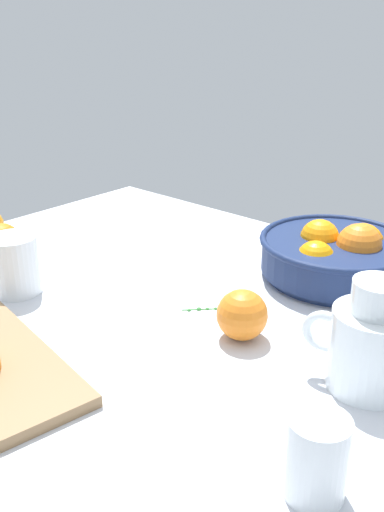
% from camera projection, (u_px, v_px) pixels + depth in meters
% --- Properties ---
extents(ground_plane, '(1.24, 0.90, 0.03)m').
position_uv_depth(ground_plane, '(183.00, 316.00, 0.97)').
color(ground_plane, silver).
extents(fruit_bowl, '(0.29, 0.29, 0.11)m').
position_uv_depth(fruit_bowl, '(337.00, 254.00, 1.06)').
color(fruit_bowl, navy).
rests_on(fruit_bowl, ground_plane).
extents(juice_pitcher, '(0.15, 0.11, 0.16)m').
position_uv_depth(juice_pitcher, '(371.00, 348.00, 0.74)').
color(juice_pitcher, white).
rests_on(juice_pitcher, ground_plane).
extents(juice_glass, '(0.06, 0.06, 0.09)m').
position_uv_depth(juice_glass, '(316.00, 462.00, 0.58)').
color(juice_glass, white).
rests_on(juice_glass, ground_plane).
extents(second_glass, '(0.09, 0.09, 0.10)m').
position_uv_depth(second_glass, '(15.00, 269.00, 1.00)').
color(second_glass, white).
rests_on(second_glass, ground_plane).
extents(loose_orange_0, '(0.07, 0.07, 0.07)m').
position_uv_depth(loose_orange_0, '(2.00, 241.00, 1.15)').
color(loose_orange_0, orange).
rests_on(loose_orange_0, ground_plane).
extents(loose_orange_1, '(0.08, 0.08, 0.08)m').
position_uv_depth(loose_orange_1, '(242.00, 315.00, 0.86)').
color(loose_orange_1, orange).
rests_on(loose_orange_1, ground_plane).
extents(herb_sprig_0, '(0.06, 0.06, 0.01)m').
position_uv_depth(herb_sprig_0, '(207.00, 308.00, 0.96)').
color(herb_sprig_0, '#388539').
rests_on(herb_sprig_0, ground_plane).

